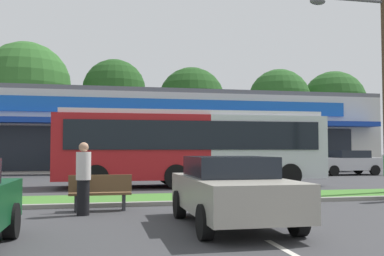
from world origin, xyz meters
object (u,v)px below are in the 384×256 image
object	(u,v)px
car_1	(231,190)
car_2	(347,162)
utility_pole	(382,51)
bus_stop_bench	(100,192)
pedestrian_mid	(83,178)
city_bus	(192,146)

from	to	relation	value
car_1	car_2	size ratio (longest dim) A/B	0.93
utility_pole	bus_stop_bench	xyz separation A→B (m)	(-9.65, -1.86, -4.56)
bus_stop_bench	car_2	world-z (taller)	car_2
bus_stop_bench	car_1	size ratio (longest dim) A/B	0.39
pedestrian_mid	city_bus	bearing A→B (deg)	173.57
car_1	pedestrian_mid	bearing A→B (deg)	-124.68
utility_pole	city_bus	xyz separation A→B (m)	(-5.74, 5.26, -3.30)
bus_stop_bench	car_2	bearing A→B (deg)	-138.43
bus_stop_bench	city_bus	bearing A→B (deg)	-118.77
city_bus	car_2	distance (m)	13.01
pedestrian_mid	utility_pole	bearing A→B (deg)	126.64
car_1	pedestrian_mid	xyz separation A→B (m)	(-3.11, 2.15, 0.14)
utility_pole	pedestrian_mid	size ratio (longest dim) A/B	5.31
bus_stop_bench	car_1	bearing A→B (deg)	133.99
city_bus	car_2	bearing A→B (deg)	30.48
utility_pole	city_bus	distance (m)	8.46
utility_pole	bus_stop_bench	world-z (taller)	utility_pole
car_2	pedestrian_mid	xyz separation A→B (m)	(-15.62, -14.14, 0.10)
city_bus	car_2	size ratio (longest dim) A/B	2.61
car_1	pedestrian_mid	distance (m)	3.79
city_bus	car_1	world-z (taller)	city_bus
city_bus	bus_stop_bench	xyz separation A→B (m)	(-3.91, -7.12, -1.26)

